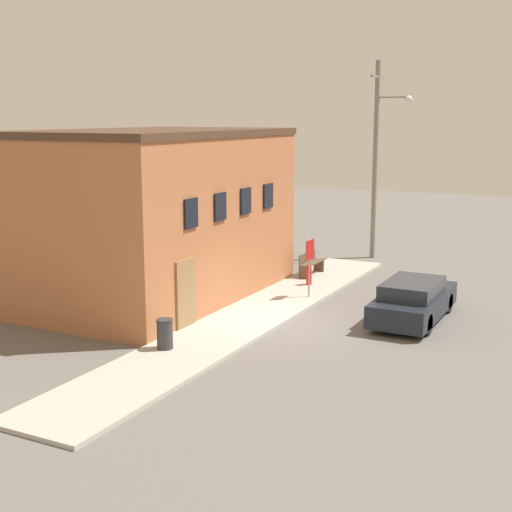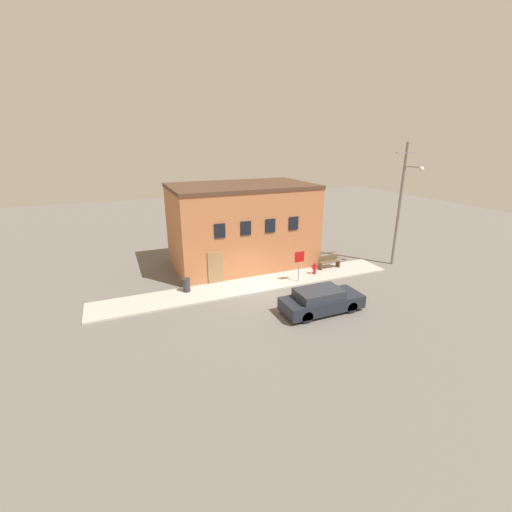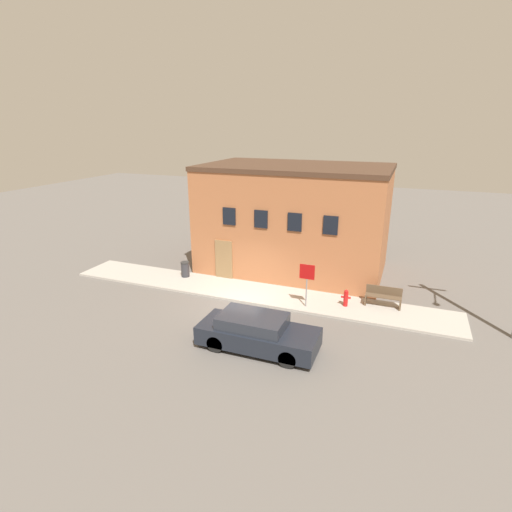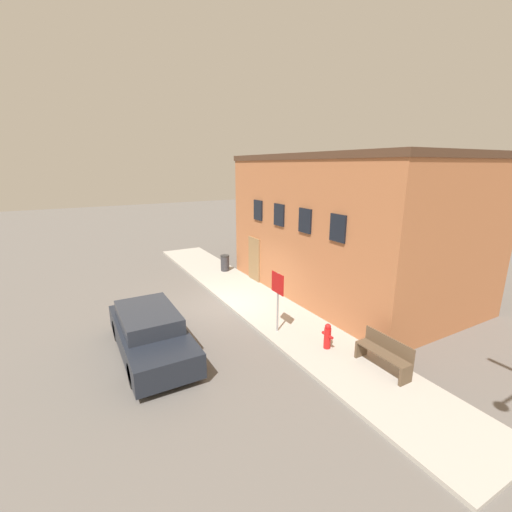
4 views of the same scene
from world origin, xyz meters
name	(u,v)px [view 3 (image 3 of 4)]	position (x,y,z in m)	size (l,w,h in m)	color
ground_plane	(241,303)	(0.00, 0.00, 0.00)	(80.00, 80.00, 0.00)	#66605B
sidewalk	(251,292)	(0.00, 1.23, 0.05)	(19.67, 2.47, 0.11)	#B2ADA3
brick_building	(295,218)	(0.96, 5.52, 2.98)	(10.09, 6.23, 5.96)	#B26B42
fire_hydrant	(346,298)	(4.70, 1.25, 0.51)	(0.44, 0.21, 0.80)	red
stop_sign	(307,277)	(3.02, 0.52, 1.54)	(0.69, 0.06, 2.05)	gray
bench	(383,297)	(6.30, 1.87, 0.57)	(1.60, 0.44, 0.91)	brown
trash_bin	(185,269)	(-4.08, 1.81, 0.53)	(0.47, 0.47, 0.84)	#333338
parked_car	(257,333)	(2.14, -3.45, 0.65)	(4.51, 1.78, 1.33)	black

